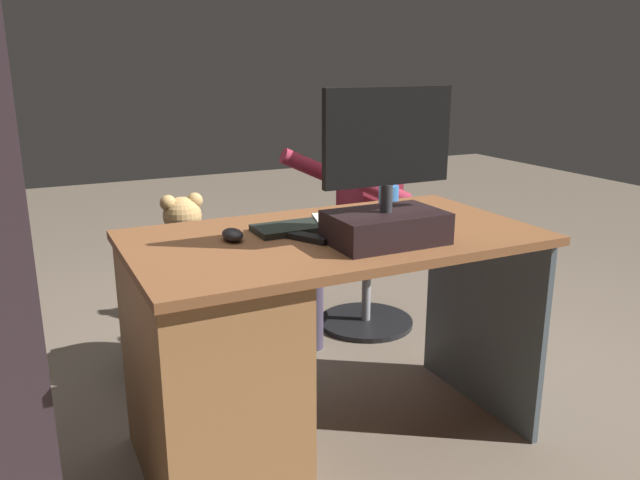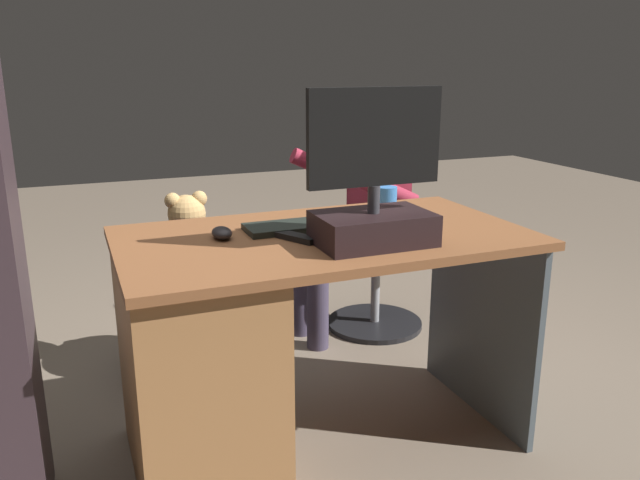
{
  "view_description": "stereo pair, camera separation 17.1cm",
  "coord_description": "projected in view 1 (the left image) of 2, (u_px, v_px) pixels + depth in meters",
  "views": [
    {
      "loc": [
        0.89,
        2.06,
        1.27
      ],
      "look_at": [
        -0.14,
        -0.06,
        0.61
      ],
      "focal_mm": 35.76,
      "sensor_mm": 36.0,
      "label": 1
    },
    {
      "loc": [
        0.73,
        2.13,
        1.27
      ],
      "look_at": [
        -0.14,
        -0.06,
        0.61
      ],
      "focal_mm": 35.76,
      "sensor_mm": 36.0,
      "label": 2
    }
  ],
  "objects": [
    {
      "name": "office_chair_teddy",
      "position": [
        188.0,
        316.0,
        2.65
      ],
      "size": [
        0.52,
        0.52,
        0.42
      ],
      "color": "black",
      "rests_on": "ground_plane"
    },
    {
      "name": "desk",
      "position": [
        239.0,
        354.0,
        1.96
      ],
      "size": [
        1.28,
        0.71,
        0.75
      ],
      "color": "brown",
      "rests_on": "ground_plane"
    },
    {
      "name": "monitor",
      "position": [
        386.0,
        200.0,
        1.87
      ],
      "size": [
        0.41,
        0.22,
        0.46
      ],
      "color": "black",
      "rests_on": "desk"
    },
    {
      "name": "person",
      "position": [
        355.0,
        195.0,
        2.96
      ],
      "size": [
        0.53,
        0.51,
        1.14
      ],
      "color": "maroon",
      "rests_on": "ground_plane"
    },
    {
      "name": "computer_mouse",
      "position": [
        233.0,
        235.0,
        1.93
      ],
      "size": [
        0.06,
        0.1,
        0.04
      ],
      "primitive_type": "ellipsoid",
      "color": "#262324",
      "rests_on": "desk"
    },
    {
      "name": "teddy_bear",
      "position": [
        183.0,
        239.0,
        2.57
      ],
      "size": [
        0.24,
        0.24,
        0.34
      ],
      "color": "tan",
      "rests_on": "office_chair_teddy"
    },
    {
      "name": "ground_plane",
      "position": [
        293.0,
        396.0,
        2.5
      ],
      "size": [
        10.0,
        10.0,
        0.0
      ],
      "primitive_type": "plane",
      "color": "#6F6151"
    },
    {
      "name": "visitor_chair",
      "position": [
        367.0,
        276.0,
        3.11
      ],
      "size": [
        0.47,
        0.47,
        0.42
      ],
      "color": "black",
      "rests_on": "ground_plane"
    },
    {
      "name": "notebook_binder",
      "position": [
        353.0,
        226.0,
        2.05
      ],
      "size": [
        0.29,
        0.35,
        0.02
      ],
      "primitive_type": "cube",
      "rotation": [
        0.0,
        0.0,
        -0.27
      ],
      "color": "silver",
      "rests_on": "desk"
    },
    {
      "name": "keyboard",
      "position": [
        317.0,
        225.0,
        2.07
      ],
      "size": [
        0.42,
        0.14,
        0.02
      ],
      "primitive_type": "cube",
      "color": "black",
      "rests_on": "desk"
    },
    {
      "name": "cup",
      "position": [
        389.0,
        198.0,
        2.29
      ],
      "size": [
        0.07,
        0.07,
        0.09
      ],
      "primitive_type": "cylinder",
      "color": "#3372BF",
      "rests_on": "desk"
    },
    {
      "name": "tv_remote",
      "position": [
        308.0,
        238.0,
        1.93
      ],
      "size": [
        0.11,
        0.15,
        0.02
      ],
      "primitive_type": "cube",
      "rotation": [
        0.0,
        0.0,
        0.49
      ],
      "color": "black",
      "rests_on": "desk"
    }
  ]
}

